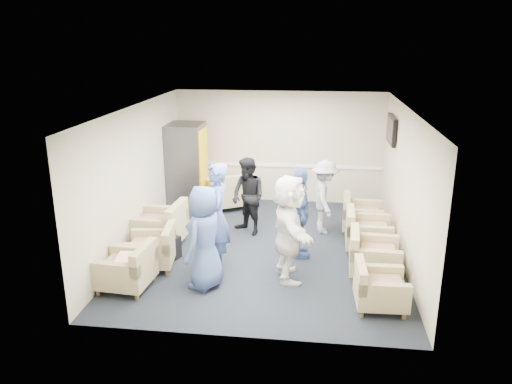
# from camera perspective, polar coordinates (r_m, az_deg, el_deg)

# --- Properties ---
(floor) EXTENTS (6.00, 6.00, 0.00)m
(floor) POSITION_cam_1_polar(r_m,az_deg,el_deg) (9.69, 1.16, -6.46)
(floor) COLOR black
(floor) RESTS_ON ground
(ceiling) EXTENTS (6.00, 6.00, 0.00)m
(ceiling) POSITION_cam_1_polar(r_m,az_deg,el_deg) (8.95, 1.27, 9.56)
(ceiling) COLOR silver
(ceiling) RESTS_ON back_wall
(back_wall) EXTENTS (5.00, 0.02, 2.70)m
(back_wall) POSITION_cam_1_polar(r_m,az_deg,el_deg) (12.13, 2.67, 5.13)
(back_wall) COLOR beige
(back_wall) RESTS_ON floor
(front_wall) EXTENTS (5.00, 0.02, 2.70)m
(front_wall) POSITION_cam_1_polar(r_m,az_deg,el_deg) (6.42, -1.55, -6.16)
(front_wall) COLOR beige
(front_wall) RESTS_ON floor
(left_wall) EXTENTS (0.02, 6.00, 2.70)m
(left_wall) POSITION_cam_1_polar(r_m,az_deg,el_deg) (9.80, -13.50, 1.69)
(left_wall) COLOR beige
(left_wall) RESTS_ON floor
(right_wall) EXTENTS (0.02, 6.00, 2.70)m
(right_wall) POSITION_cam_1_polar(r_m,az_deg,el_deg) (9.33, 16.67, 0.65)
(right_wall) COLOR beige
(right_wall) RESTS_ON floor
(chair_rail) EXTENTS (4.98, 0.04, 0.06)m
(chair_rail) POSITION_cam_1_polar(r_m,az_deg,el_deg) (12.21, 2.64, 3.05)
(chair_rail) COLOR white
(chair_rail) RESTS_ON back_wall
(tv) EXTENTS (0.10, 1.00, 0.58)m
(tv) POSITION_cam_1_polar(r_m,az_deg,el_deg) (10.90, 15.19, 6.88)
(tv) COLOR black
(tv) RESTS_ON right_wall
(armchair_left_near) EXTENTS (0.87, 0.87, 0.65)m
(armchair_left_near) POSITION_cam_1_polar(r_m,az_deg,el_deg) (8.37, -14.36, -8.64)
(armchair_left_near) COLOR tan
(armchair_left_near) RESTS_ON floor
(armchair_left_mid) EXTENTS (0.89, 0.89, 0.64)m
(armchair_left_mid) POSITION_cam_1_polar(r_m,az_deg,el_deg) (9.02, -11.60, -6.52)
(armchair_left_mid) COLOR tan
(armchair_left_mid) RESTS_ON floor
(armchair_left_far) EXTENTS (0.99, 0.99, 0.75)m
(armchair_left_far) POSITION_cam_1_polar(r_m,az_deg,el_deg) (9.84, -10.72, -4.06)
(armchair_left_far) COLOR tan
(armchair_left_far) RESTS_ON floor
(armchair_right_near) EXTENTS (0.77, 0.77, 0.60)m
(armchair_right_near) POSITION_cam_1_polar(r_m,az_deg,el_deg) (7.82, 13.69, -10.73)
(armchair_right_near) COLOR tan
(armchair_right_near) RESTS_ON floor
(armchair_right_midnear) EXTENTS (0.88, 0.88, 0.67)m
(armchair_right_midnear) POSITION_cam_1_polar(r_m,az_deg,el_deg) (8.77, 13.00, -7.23)
(armchair_right_midnear) COLOR tan
(armchair_right_midnear) RESTS_ON floor
(armchair_right_midfar) EXTENTS (0.87, 0.87, 0.67)m
(armchair_right_midfar) POSITION_cam_1_polar(r_m,az_deg,el_deg) (9.74, 12.38, -4.62)
(armchair_right_midfar) COLOR tan
(armchair_right_midfar) RESTS_ON floor
(armchair_right_far) EXTENTS (0.85, 0.85, 0.65)m
(armchair_right_far) POSITION_cam_1_polar(r_m,az_deg,el_deg) (10.62, 11.76, -2.79)
(armchair_right_far) COLOR tan
(armchair_right_far) RESTS_ON floor
(armchair_corner) EXTENTS (1.25, 1.25, 0.74)m
(armchair_corner) POSITION_cam_1_polar(r_m,az_deg,el_deg) (11.84, -3.09, -0.11)
(armchair_corner) COLOR tan
(armchair_corner) RESTS_ON floor
(vending_machine) EXTENTS (0.82, 0.95, 2.02)m
(vending_machine) POSITION_cam_1_polar(r_m,az_deg,el_deg) (11.78, -7.88, 2.90)
(vending_machine) COLOR #4B4C52
(vending_machine) RESTS_ON floor
(backpack) EXTENTS (0.35, 0.30, 0.50)m
(backpack) POSITION_cam_1_polar(r_m,az_deg,el_deg) (9.35, -9.59, -5.93)
(backpack) COLOR black
(backpack) RESTS_ON floor
(pillow) EXTENTS (0.39, 0.48, 0.13)m
(pillow) POSITION_cam_1_polar(r_m,az_deg,el_deg) (8.31, -14.48, -7.57)
(pillow) COLOR white
(pillow) RESTS_ON armchair_left_near
(person_front_left) EXTENTS (0.78, 0.96, 1.70)m
(person_front_left) POSITION_cam_1_polar(r_m,az_deg,el_deg) (8.02, -5.90, -5.19)
(person_front_left) COLOR #3F5899
(person_front_left) RESTS_ON floor
(person_mid_left) EXTENTS (0.64, 0.80, 1.90)m
(person_mid_left) POSITION_cam_1_polar(r_m,az_deg,el_deg) (8.59, -4.55, -2.90)
(person_mid_left) COLOR #3F5899
(person_mid_left) RESTS_ON floor
(person_back_left) EXTENTS (0.98, 0.96, 1.59)m
(person_back_left) POSITION_cam_1_polar(r_m,az_deg,el_deg) (10.16, -0.90, -0.52)
(person_back_left) COLOR black
(person_back_left) RESTS_ON floor
(person_back_right) EXTENTS (0.69, 1.05, 1.54)m
(person_back_right) POSITION_cam_1_polar(r_m,az_deg,el_deg) (10.31, 7.84, -0.58)
(person_back_right) COLOR silver
(person_back_right) RESTS_ON floor
(person_mid_right) EXTENTS (0.62, 1.06, 1.69)m
(person_mid_right) POSITION_cam_1_polar(r_m,az_deg,el_deg) (9.09, 4.97, -2.44)
(person_mid_right) COLOR #3F5899
(person_mid_right) RESTS_ON floor
(person_front_right) EXTENTS (0.88, 1.75, 1.81)m
(person_front_right) POSITION_cam_1_polar(r_m,az_deg,el_deg) (8.23, 3.77, -4.14)
(person_front_right) COLOR white
(person_front_right) RESTS_ON floor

